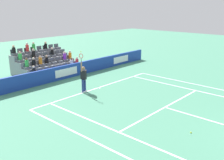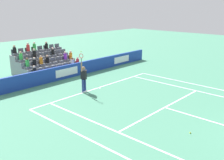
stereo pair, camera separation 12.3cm
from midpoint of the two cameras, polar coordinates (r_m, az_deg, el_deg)
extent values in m
cube|color=white|center=(18.54, -3.26, -1.72)|extent=(10.97, 0.10, 0.01)
cube|color=white|center=(15.35, 11.40, -5.94)|extent=(8.23, 0.10, 0.01)
cube|color=white|center=(14.16, 22.68, -8.91)|extent=(0.10, 6.40, 0.01)
cube|color=white|center=(12.03, 2.90, -12.15)|extent=(0.10, 11.89, 0.01)
cube|color=white|center=(18.65, 19.16, -2.51)|extent=(0.10, 11.89, 0.01)
cube|color=white|center=(11.13, -1.72, -14.66)|extent=(0.10, 11.89, 0.01)
cube|color=white|center=(19.87, 20.74, -1.53)|extent=(0.10, 11.89, 0.01)
cube|color=white|center=(18.47, -3.04, -1.78)|extent=(0.10, 0.20, 0.01)
cube|color=#193899|center=(21.09, -10.39, 1.79)|extent=(20.39, 0.20, 1.09)
cube|color=white|center=(25.59, 1.88, 4.60)|extent=(2.17, 0.01, 0.61)
cube|color=white|center=(21.00, -10.21, 1.74)|extent=(2.17, 0.01, 0.61)
cylinder|color=navy|center=(17.71, -6.25, -1.14)|extent=(0.16, 0.16, 0.90)
cylinder|color=navy|center=(17.52, -6.66, -1.35)|extent=(0.16, 0.16, 0.90)
cube|color=white|center=(17.84, -6.21, -2.39)|extent=(0.19, 0.28, 0.08)
cube|color=white|center=(17.65, -6.62, -2.62)|extent=(0.19, 0.28, 0.08)
cube|color=black|center=(17.41, -6.53, 1.11)|extent=(0.31, 0.41, 0.60)
sphere|color=#9E7251|center=(17.29, -6.58, 2.58)|extent=(0.24, 0.24, 0.24)
cylinder|color=#9E7251|center=(17.08, -6.99, 2.91)|extent=(0.09, 0.09, 0.62)
cylinder|color=#9E7251|center=(17.55, -6.01, 1.33)|extent=(0.09, 0.09, 0.56)
cylinder|color=black|center=(16.98, -7.04, 4.39)|extent=(0.04, 0.04, 0.28)
torus|color=red|center=(16.92, -7.08, 5.32)|extent=(0.11, 0.31, 0.31)
sphere|color=#D1E533|center=(16.87, -7.11, 6.25)|extent=(0.07, 0.07, 0.07)
cube|color=gray|center=(22.01, -12.06, 1.41)|extent=(4.96, 0.95, 0.42)
cube|color=#545960|center=(23.22, -7.79, 3.19)|extent=(0.48, 0.44, 0.20)
cube|color=#545960|center=(23.32, -8.13, 3.86)|extent=(0.48, 0.04, 0.30)
cube|color=#545960|center=(22.84, -8.98, 2.92)|extent=(0.48, 0.44, 0.20)
cube|color=#545960|center=(22.94, -9.32, 3.60)|extent=(0.48, 0.04, 0.30)
cube|color=#545960|center=(22.47, -10.20, 2.64)|extent=(0.48, 0.44, 0.20)
cube|color=#545960|center=(22.57, -10.55, 3.33)|extent=(0.48, 0.04, 0.30)
cube|color=#545960|center=(22.11, -11.47, 2.34)|extent=(0.48, 0.44, 0.20)
cube|color=#545960|center=(22.21, -11.81, 3.05)|extent=(0.48, 0.04, 0.30)
cube|color=#545960|center=(21.76, -12.77, 2.04)|extent=(0.48, 0.44, 0.20)
cube|color=#545960|center=(21.86, -13.12, 2.76)|extent=(0.48, 0.04, 0.30)
cube|color=#545960|center=(21.42, -14.12, 1.73)|extent=(0.48, 0.44, 0.20)
cube|color=#545960|center=(21.53, -14.46, 2.46)|extent=(0.48, 0.04, 0.30)
cube|color=#545960|center=(21.10, -15.50, 1.40)|extent=(0.48, 0.44, 0.20)
cube|color=#545960|center=(21.20, -15.85, 2.15)|extent=(0.48, 0.04, 0.30)
cube|color=#545960|center=(20.79, -16.93, 1.07)|extent=(0.48, 0.44, 0.20)
cube|color=#545960|center=(20.89, -17.28, 1.83)|extent=(0.48, 0.04, 0.30)
cube|color=gray|center=(22.71, -13.51, 2.33)|extent=(4.96, 0.95, 0.84)
cube|color=#545960|center=(23.85, -9.31, 4.51)|extent=(0.48, 0.44, 0.20)
cube|color=#545960|center=(23.96, -9.64, 5.15)|extent=(0.48, 0.04, 0.30)
cube|color=#545960|center=(23.48, -10.49, 4.26)|extent=(0.48, 0.44, 0.20)
cube|color=#545960|center=(23.59, -10.82, 4.92)|extent=(0.48, 0.04, 0.30)
cube|color=#545960|center=(23.12, -11.71, 4.01)|extent=(0.48, 0.44, 0.20)
cube|color=#545960|center=(23.23, -12.04, 4.68)|extent=(0.48, 0.04, 0.30)
cube|color=#545960|center=(22.77, -12.96, 3.74)|extent=(0.48, 0.44, 0.20)
cube|color=#545960|center=(22.88, -13.29, 4.42)|extent=(0.48, 0.04, 0.30)
cube|color=#545960|center=(22.43, -14.25, 3.47)|extent=(0.48, 0.44, 0.20)
cube|color=#545960|center=(22.54, -14.58, 4.16)|extent=(0.48, 0.04, 0.30)
cube|color=#545960|center=(22.10, -15.58, 3.19)|extent=(0.48, 0.44, 0.20)
cube|color=#545960|center=(22.22, -15.91, 3.89)|extent=(0.48, 0.04, 0.30)
cube|color=#545960|center=(21.79, -16.94, 2.89)|extent=(0.48, 0.44, 0.20)
cube|color=#545960|center=(21.91, -17.27, 3.60)|extent=(0.48, 0.04, 0.30)
cube|color=#545960|center=(21.49, -18.35, 2.59)|extent=(0.48, 0.44, 0.20)
cube|color=#545960|center=(21.61, -18.68, 3.31)|extent=(0.48, 0.04, 0.30)
cube|color=gray|center=(23.44, -14.87, 3.19)|extent=(4.96, 0.95, 1.26)
cube|color=#545960|center=(24.51, -10.76, 5.75)|extent=(0.48, 0.44, 0.20)
cube|color=#545960|center=(24.63, -11.07, 6.37)|extent=(0.48, 0.04, 0.30)
cube|color=#545960|center=(24.15, -11.93, 5.53)|extent=(0.48, 0.44, 0.20)
cube|color=#545960|center=(24.27, -12.24, 6.16)|extent=(0.48, 0.04, 0.30)
cube|color=#545960|center=(23.80, -13.13, 5.30)|extent=(0.48, 0.44, 0.20)
cube|color=#545960|center=(23.92, -13.45, 5.94)|extent=(0.48, 0.04, 0.30)
cube|color=#545960|center=(23.46, -14.37, 5.06)|extent=(0.48, 0.44, 0.20)
cube|color=#545960|center=(23.58, -14.69, 5.71)|extent=(0.48, 0.04, 0.30)
cube|color=#545960|center=(23.13, -15.65, 4.81)|extent=(0.48, 0.44, 0.20)
cube|color=#545960|center=(23.25, -15.96, 5.47)|extent=(0.48, 0.04, 0.30)
cube|color=#545960|center=(22.81, -16.95, 4.55)|extent=(0.48, 0.44, 0.20)
cube|color=#545960|center=(22.94, -17.27, 5.22)|extent=(0.48, 0.04, 0.30)
cube|color=#545960|center=(22.51, -18.30, 4.28)|extent=(0.48, 0.44, 0.20)
cube|color=#545960|center=(22.63, -18.61, 4.96)|extent=(0.48, 0.04, 0.30)
cube|color=#545960|center=(22.22, -19.68, 4.01)|extent=(0.48, 0.44, 0.20)
cube|color=#545960|center=(22.34, -19.99, 4.70)|extent=(0.48, 0.04, 0.30)
cube|color=gray|center=(24.18, -16.16, 3.99)|extent=(4.96, 0.95, 1.68)
cube|color=#545960|center=(25.20, -12.13, 6.93)|extent=(0.48, 0.44, 0.20)
cube|color=#545960|center=(25.32, -12.44, 7.52)|extent=(0.48, 0.04, 0.30)
cube|color=#545960|center=(24.84, -13.29, 6.72)|extent=(0.48, 0.44, 0.20)
cube|color=#545960|center=(24.97, -13.60, 7.33)|extent=(0.48, 0.04, 0.30)
cube|color=#545960|center=(24.50, -14.48, 6.51)|extent=(0.48, 0.44, 0.20)
cube|color=#545960|center=(24.63, -14.79, 7.13)|extent=(0.48, 0.04, 0.30)
cube|color=#545960|center=(24.17, -15.71, 6.30)|extent=(0.48, 0.44, 0.20)
cube|color=#545960|center=(24.30, -16.01, 6.92)|extent=(0.48, 0.04, 0.30)
cube|color=#545960|center=(23.85, -16.96, 6.07)|extent=(0.48, 0.44, 0.20)
cube|color=#545960|center=(23.98, -17.26, 6.70)|extent=(0.48, 0.04, 0.30)
cube|color=#545960|center=(23.55, -18.25, 5.83)|extent=(0.48, 0.44, 0.20)
cube|color=#545960|center=(23.68, -18.55, 6.47)|extent=(0.48, 0.04, 0.30)
cube|color=#545960|center=(23.25, -19.57, 5.59)|extent=(0.48, 0.44, 0.20)
cube|color=#545960|center=(23.39, -19.87, 6.24)|extent=(0.48, 0.04, 0.30)
cube|color=#545960|center=(22.97, -20.92, 5.33)|extent=(0.48, 0.44, 0.20)
cube|color=#545960|center=(23.11, -21.22, 5.99)|extent=(0.48, 0.04, 0.30)
cylinder|color=black|center=(22.96, -21.07, 6.16)|extent=(0.28, 0.28, 0.47)
sphere|color=#D3A884|center=(22.91, -21.15, 6.98)|extent=(0.20, 0.20, 0.20)
cylinder|color=orange|center=(22.07, -15.72, 4.09)|extent=(0.28, 0.28, 0.50)
sphere|color=#D3A884|center=(22.00, -15.79, 4.98)|extent=(0.20, 0.20, 0.20)
cylinder|color=orange|center=(23.82, -9.43, 5.36)|extent=(0.28, 0.28, 0.52)
sphere|color=beige|center=(23.76, -9.47, 6.21)|extent=(0.20, 0.20, 0.20)
cylinder|color=black|center=(22.79, -17.10, 5.49)|extent=(0.28, 0.28, 0.55)
sphere|color=beige|center=(22.72, -17.18, 6.41)|extent=(0.20, 0.20, 0.20)
cylinder|color=green|center=(22.20, -19.82, 4.88)|extent=(0.28, 0.28, 0.48)
sphere|color=#D3A884|center=(22.14, -19.91, 5.74)|extent=(0.20, 0.20, 0.20)
cylinder|color=black|center=(22.40, -14.38, 4.31)|extent=(0.28, 0.28, 0.46)
sphere|color=#D3A884|center=(22.34, -14.44, 5.13)|extent=(0.20, 0.20, 0.20)
cylinder|color=red|center=(23.19, -7.90, 4.03)|extent=(0.28, 0.28, 0.49)
sphere|color=beige|center=(23.12, -7.94, 4.86)|extent=(0.20, 0.20, 0.20)
cylinder|color=white|center=(22.80, -9.10, 3.81)|extent=(0.28, 0.28, 0.51)
sphere|color=brown|center=(22.73, -9.14, 4.69)|extent=(0.20, 0.20, 0.20)
cylinder|color=black|center=(24.49, -14.60, 7.27)|extent=(0.28, 0.28, 0.45)
sphere|color=#D3A884|center=(24.45, -14.66, 8.02)|extent=(0.20, 0.20, 0.20)
cylinder|color=black|center=(21.76, -17.08, 3.74)|extent=(0.28, 0.28, 0.45)
sphere|color=beige|center=(21.70, -17.15, 4.58)|extent=(0.20, 0.20, 0.20)
cylinder|color=red|center=(23.53, -18.39, 6.73)|extent=(0.28, 0.28, 0.54)
sphere|color=beige|center=(23.48, -18.47, 7.62)|extent=(0.20, 0.20, 0.20)
cylinder|color=black|center=(20.75, -17.08, 1.94)|extent=(0.28, 0.28, 0.43)
sphere|color=beige|center=(20.68, -17.15, 2.79)|extent=(0.20, 0.20, 0.20)
cylinder|color=green|center=(21.46, -18.50, 3.52)|extent=(0.28, 0.28, 0.51)
sphere|color=brown|center=(21.39, -18.59, 4.44)|extent=(0.20, 0.20, 0.20)
cylinder|color=black|center=(23.78, -13.25, 6.06)|extent=(0.28, 0.28, 0.43)
sphere|color=beige|center=(23.73, -13.30, 6.81)|extent=(0.20, 0.20, 0.20)
cylinder|color=purple|center=(23.45, -10.61, 5.13)|extent=(0.28, 0.28, 0.51)
sphere|color=beige|center=(23.39, -10.66, 5.98)|extent=(0.20, 0.20, 0.20)
cylinder|color=green|center=(23.84, -17.10, 6.96)|extent=(0.28, 0.28, 0.54)
sphere|color=beige|center=(23.78, -17.17, 7.83)|extent=(0.20, 0.20, 0.20)
sphere|color=#D1E533|center=(12.72, 16.80, -11.06)|extent=(0.07, 0.07, 0.07)
camera|label=1|loc=(0.06, -90.21, -0.06)|focal=41.28mm
camera|label=2|loc=(0.06, 89.79, 0.06)|focal=41.28mm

